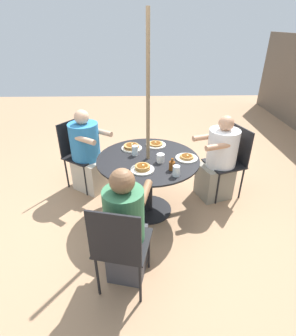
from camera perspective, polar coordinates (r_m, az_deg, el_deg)
The scene contains 17 objects.
ground_plane at distance 3.43m, azimuth 0.00°, elevation -9.01°, with size 12.00×12.00×0.00m, color tan.
patio_table at distance 3.11m, azimuth 0.00°, elevation -0.78°, with size 1.19×1.19×0.74m.
umbrella_pole at distance 2.87m, azimuth 0.00°, elevation 8.89°, with size 0.04×0.04×2.24m, color #846B4C.
patio_chair_north at distance 3.81m, azimuth -14.95°, elevation 3.75°, with size 0.61×0.61×0.95m.
diner_north at distance 3.70m, azimuth -12.95°, elevation 2.71°, with size 0.59×0.62×1.15m.
patio_chair_east at distance 2.21m, azimuth -6.14°, elevation -16.15°, with size 0.52×0.52×0.95m.
diner_east at distance 2.35m, azimuth -4.84°, elevation -13.41°, with size 0.56×0.43×1.16m.
patio_chair_south at distance 3.64m, azimuth 17.54°, elevation 2.15°, with size 0.55×0.55×0.95m.
diner_south at distance 3.56m, azimuth 15.10°, elevation 1.22°, with size 0.51×0.59×1.14m.
pancake_plate_a at distance 2.77m, azimuth -1.22°, elevation -0.07°, with size 0.25×0.25×0.07m.
pancake_plate_b at distance 3.25m, azimuth -3.60°, elevation 4.56°, with size 0.25×0.25×0.07m.
pancake_plate_c at distance 3.34m, azimuth 1.72°, elevation 5.16°, with size 0.25×0.25×0.05m.
pancake_plate_d at distance 3.04m, azimuth 8.40°, elevation 2.26°, with size 0.25×0.25×0.05m.
syrup_bottle at distance 2.77m, azimuth 5.26°, elevation 0.56°, with size 0.09×0.07×0.13m.
coffee_cup at distance 2.92m, azimuth 2.74°, elevation 2.17°, with size 0.09×0.09×0.10m.
drinking_glass_a at distance 3.08m, azimuth -2.86°, elevation 3.82°, with size 0.07×0.07×0.12m, color silver.
drinking_glass_b at distance 2.67m, azimuth 6.17°, elevation -0.63°, with size 0.07×0.07×0.11m, color silver.
Camera 1 is at (2.70, -0.07, 2.11)m, focal length 28.00 mm.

